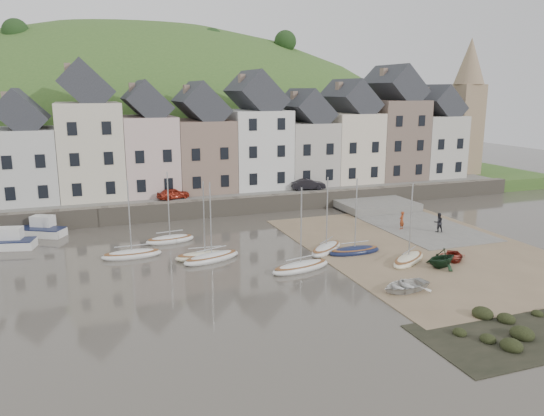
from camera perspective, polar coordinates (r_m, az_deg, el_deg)
name	(u,v)px	position (r m, az deg, el deg)	size (l,w,h in m)	color
ground	(299,263)	(40.17, 2.95, -5.95)	(160.00, 160.00, 0.00)	#423C34
quay_land	(204,184)	(69.71, -7.35, 2.59)	(90.00, 30.00, 1.50)	#3B5F26
quay_street	(227,194)	(58.58, -4.87, 1.54)	(70.00, 7.00, 0.10)	slate
seawall	(236,206)	(55.41, -3.90, 0.22)	(70.00, 1.20, 1.80)	slate
beach	(422,248)	(45.42, 15.88, -4.18)	(18.00, 26.00, 0.06)	#7B664B
slipway	(407,221)	(53.94, 14.40, -1.41)	(8.00, 18.00, 0.12)	slate
hillside	(146,261)	(100.37, -13.43, -5.57)	(134.40, 84.00, 84.00)	#3B5F26
townhouse_terrace	(233,138)	(61.58, -4.24, 7.52)	(61.05, 8.00, 13.93)	silver
church_spire	(467,103)	(77.05, 20.31, 10.59)	(4.00, 4.00, 18.00)	#997F60
sailboat_0	(170,239)	(46.19, -10.95, -3.33)	(4.37, 1.99, 6.32)	silver
sailboat_1	(132,254)	(42.77, -14.90, -4.83)	(4.65, 1.56, 6.32)	silver
sailboat_2	(205,256)	(41.26, -7.23, -5.14)	(4.71, 1.85, 6.32)	beige
sailboat_3	(212,257)	(40.84, -6.53, -5.31)	(5.07, 2.97, 6.32)	silver
sailboat_4	(301,267)	(38.56, 3.11, -6.34)	(5.09, 2.55, 6.32)	silver
sailboat_5	(355,251)	(42.74, 8.91, -4.56)	(4.44, 1.54, 6.32)	#131B3C
sailboat_6	(326,248)	(43.02, 5.87, -4.36)	(4.43, 4.07, 6.32)	silver
sailboat_7	(408,259)	(41.46, 14.51, -5.37)	(4.64, 3.83, 6.32)	beige
motorboat_0	(2,242)	(48.81, -27.10, -3.27)	(5.72, 2.89, 1.70)	silver
motorboat_2	(37,229)	(51.90, -24.04, -2.08)	(5.54, 4.18, 1.70)	silver
rowboat_white	(405,285)	(35.60, 14.15, -8.10)	(2.46, 3.45, 0.71)	silver
rowboat_green	(442,258)	(40.75, 17.83, -5.13)	(2.36, 2.74, 1.44)	black
rowboat_red	(454,256)	(42.90, 19.03, -4.95)	(1.92, 2.68, 0.56)	maroon
person_red	(402,220)	(50.46, 13.82, -1.29)	(0.61, 0.40, 1.68)	#8F391A
person_dark	(438,222)	(50.33, 17.52, -1.49)	(0.86, 0.67, 1.78)	black
car_left	(173,194)	(56.24, -10.61, 1.55)	(1.36, 3.38, 1.15)	maroon
car_right	(308,184)	(60.61, 3.93, 2.59)	(1.35, 3.88, 1.28)	black
shore_rocks	(528,327)	(32.74, 25.86, -11.45)	(14.00, 6.03, 0.78)	black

